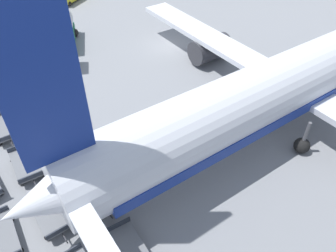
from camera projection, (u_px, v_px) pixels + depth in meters
The scene contains 11 objects.
ground_plane at pixel (169, 46), 34.67m from camera, with size 500.00×500.00×0.00m, color gray.
airplane at pixel (308, 75), 23.87m from camera, with size 37.88×43.76×14.67m.
fuel_tanker_primary at pixel (60, 37), 33.14m from camera, with size 9.36×6.02×3.31m.
baggage_dolly_row_near_col_c at pixel (0, 238), 17.35m from camera, with size 3.92×1.87×0.92m.
baggage_dolly_row_mid_a_col_a at pixel (5, 128), 24.02m from camera, with size 3.91×1.83×0.92m.
baggage_dolly_row_mid_a_col_b at pixel (27, 164), 21.34m from camera, with size 3.92×1.88×0.92m.
baggage_dolly_row_mid_a_col_c at pixel (51, 213), 18.51m from camera, with size 3.92×1.88×0.92m.
baggage_dolly_row_mid_b_col_a at pixel (42, 117), 24.97m from camera, with size 3.91×1.84×0.92m.
baggage_dolly_row_mid_b_col_b at pixel (65, 147), 22.50m from camera, with size 3.90×1.81×0.92m.
baggage_dolly_row_mid_b_col_c at pixel (94, 191), 19.66m from camera, with size 3.91×1.83×0.92m.
baggage_dolly_row_mid_b_col_d at pixel (129, 252), 16.76m from camera, with size 3.93×1.90×0.92m.
Camera 1 is at (26.10, -18.05, 16.36)m, focal length 35.00 mm.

